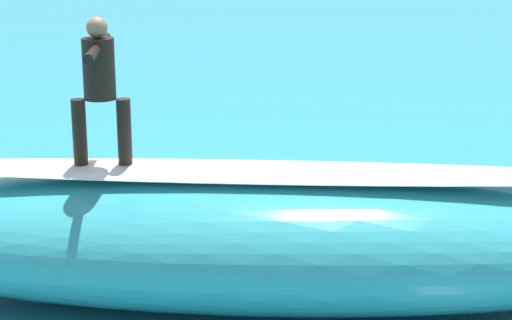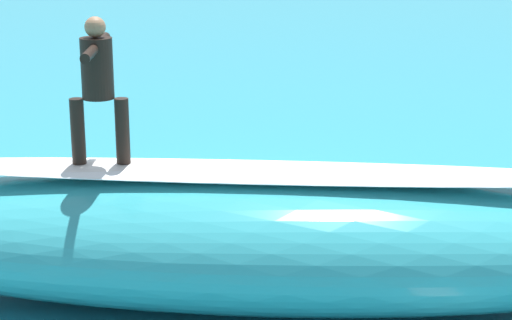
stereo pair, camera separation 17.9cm
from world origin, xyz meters
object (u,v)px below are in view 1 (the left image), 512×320
surfboard_paddling (372,210)px  surfer_paddling (379,196)px  surfer_riding (99,80)px  surfboard_riding (104,168)px

surfboard_paddling → surfer_paddling: 0.22m
surfer_riding → surfboard_paddling: surfer_riding is taller
surfboard_riding → surfboard_paddling: surfboard_riding is taller
surfboard_paddling → surfer_paddling: size_ratio=1.49×
surfer_riding → surfer_paddling: size_ratio=1.07×
surfboard_riding → surfboard_paddling: size_ratio=1.00×
surfboard_riding → surfer_paddling: surfboard_riding is taller
surfboard_paddling → surfer_paddling: surfer_paddling is taller
surfboard_riding → surfboard_paddling: (-3.10, -3.01, -1.45)m
surfboard_paddling → surfer_riding: bearing=0.8°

